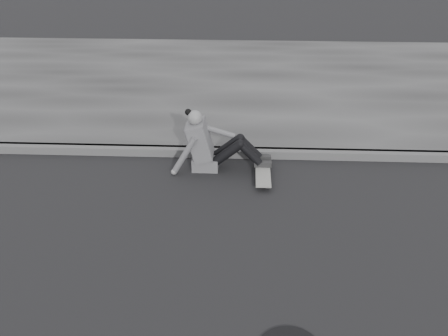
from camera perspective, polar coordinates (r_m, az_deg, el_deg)
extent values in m
plane|color=black|center=(5.21, -1.90, -11.95)|extent=(80.00, 80.00, 0.00)
cube|color=#505050|center=(7.32, -0.44, 1.82)|extent=(24.00, 0.16, 0.12)
cube|color=#383838|center=(10.09, 0.44, 9.72)|extent=(24.00, 6.00, 0.12)
cylinder|color=gray|center=(6.57, 3.86, -2.02)|extent=(0.03, 0.05, 0.05)
cylinder|color=gray|center=(6.58, 5.16, -2.05)|extent=(0.03, 0.05, 0.05)
cylinder|color=gray|center=(7.02, 3.79, 0.18)|extent=(0.03, 0.05, 0.05)
cylinder|color=gray|center=(7.03, 5.02, 0.15)|extent=(0.03, 0.05, 0.05)
cube|color=#2B2B2D|center=(6.56, 4.52, -1.83)|extent=(0.16, 0.04, 0.03)
cube|color=#2B2B2D|center=(7.01, 4.41, 0.36)|extent=(0.16, 0.04, 0.03)
cube|color=gray|center=(6.77, 4.47, -0.51)|extent=(0.20, 0.78, 0.02)
cube|color=#59595C|center=(7.00, -2.13, 0.71)|extent=(0.36, 0.34, 0.18)
cube|color=#59595C|center=(6.85, -2.77, 3.23)|extent=(0.37, 0.40, 0.57)
cube|color=#59595C|center=(6.81, -3.88, 4.15)|extent=(0.14, 0.30, 0.20)
cylinder|color=gray|center=(6.75, -3.24, 5.07)|extent=(0.09, 0.09, 0.08)
sphere|color=gray|center=(6.72, -3.35, 5.77)|extent=(0.20, 0.20, 0.20)
sphere|color=black|center=(6.72, -4.12, 6.39)|extent=(0.09, 0.09, 0.09)
cylinder|color=black|center=(6.81, 0.43, 1.74)|extent=(0.43, 0.13, 0.39)
cylinder|color=black|center=(6.97, 0.48, 2.42)|extent=(0.43, 0.13, 0.39)
cylinder|color=black|center=(6.81, 2.95, 1.65)|extent=(0.35, 0.11, 0.36)
cylinder|color=black|center=(6.97, 2.95, 2.33)|extent=(0.35, 0.11, 0.36)
sphere|color=black|center=(6.75, 1.83, 2.73)|extent=(0.13, 0.13, 0.13)
sphere|color=black|center=(6.91, 1.86, 3.39)|extent=(0.13, 0.13, 0.13)
cube|color=#282828|center=(6.89, 4.46, 0.46)|extent=(0.24, 0.08, 0.07)
cube|color=#282828|center=(7.05, 4.42, 1.16)|extent=(0.24, 0.08, 0.07)
cylinder|color=#59595C|center=(6.75, -4.59, 1.40)|extent=(0.38, 0.08, 0.58)
sphere|color=gray|center=(6.88, -5.75, -0.45)|extent=(0.08, 0.08, 0.08)
cylinder|color=#59595C|center=(6.95, -0.69, 4.22)|extent=(0.48, 0.08, 0.21)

